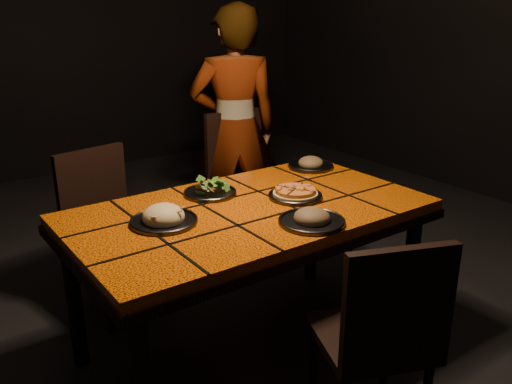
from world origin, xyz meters
TOP-DOWN VIEW (x-y plane):
  - room_shell at (0.00, 0.00)m, footprint 6.04×7.04m
  - dining_table at (0.00, 0.00)m, footprint 1.62×0.92m
  - chair_near at (0.03, -0.79)m, footprint 0.52×0.52m
  - chair_far_left at (-0.40, 0.80)m, footprint 0.47×0.47m
  - chair_far_right at (0.65, 1.01)m, footprint 0.44×0.44m
  - diner at (0.65, 1.10)m, footprint 0.70×0.60m
  - plate_pizza at (0.25, -0.02)m, footprint 0.29×0.29m
  - plate_pasta at (-0.40, 0.05)m, footprint 0.29×0.29m
  - plate_salad at (-0.05, 0.25)m, footprint 0.26×0.26m
  - plate_mushroom_a at (0.11, -0.31)m, footprint 0.28×0.28m
  - plate_mushroom_b at (0.64, 0.31)m, footprint 0.26×0.26m

SIDE VIEW (x-z plane):
  - chair_near at x=0.03m, z-range 0.06..0.95m
  - chair_far_left at x=-0.40m, z-range 0.07..0.96m
  - chair_far_right at x=0.65m, z-range 0.07..1.01m
  - dining_table at x=0.00m, z-range 0.30..1.05m
  - plate_pizza at x=0.25m, z-range 0.75..0.79m
  - plate_mushroom_b at x=0.64m, z-range 0.73..0.81m
  - plate_mushroom_a at x=0.11m, z-range 0.73..0.82m
  - plate_pasta at x=-0.40m, z-range 0.73..0.82m
  - plate_salad at x=-0.05m, z-range 0.74..0.81m
  - diner at x=0.65m, z-range 0.00..1.63m
  - room_shell at x=0.00m, z-range -0.04..3.04m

